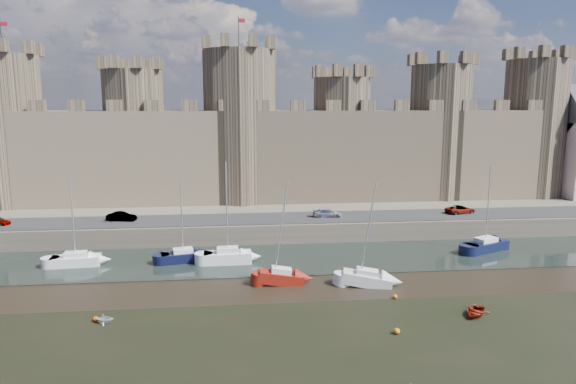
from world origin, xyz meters
The scene contains 19 objects.
ground centered at (0.00, 0.00, 0.00)m, with size 160.00×160.00×0.00m, color black.
water_channel centered at (0.00, 24.00, 0.04)m, with size 160.00×12.00×0.08m, color black.
quay centered at (0.00, 60.00, 1.25)m, with size 160.00×60.00×2.50m, color #4C443A.
road centered at (0.00, 34.00, 2.55)m, with size 160.00×7.00×0.10m, color black.
castle centered at (-0.64, 48.00, 11.67)m, with size 108.50×11.00×29.00m.
car_1 centered at (-13.64, 34.50, 3.12)m, with size 1.31×3.76×1.24m, color gray.
car_2 centered at (13.31, 34.08, 3.07)m, with size 1.59×3.91×1.13m, color gray.
car_3 centered at (32.08, 34.44, 3.08)m, with size 1.93×4.19×1.17m, color gray.
sailboat_0 centered at (-16.41, 23.83, 0.76)m, with size 5.30×2.37×9.67m.
sailboat_1 centered at (-4.85, 24.07, 0.77)m, with size 5.11×2.89×9.66m.
sailboat_2 centered at (0.13, 23.07, 0.88)m, with size 5.30×2.17×11.33m.
sailboat_3 centered at (30.97, 24.72, 0.79)m, with size 6.29×4.51×10.30m.
sailboat_4 centered at (5.49, 16.02, 0.76)m, with size 4.50×1.92×10.35m.
sailboat_5 centered at (13.78, 14.68, 0.74)m, with size 5.08×2.88×10.33m.
dinghy_3 centered at (-9.64, 8.25, 0.40)m, with size 1.30×0.80×1.51m, color silver.
dinghy_4 centered at (21.03, 6.70, 0.30)m, with size 2.09×0.61×2.93m, color maroon.
buoy_1 centered at (-10.45, 8.71, 0.22)m, with size 0.45×0.45×0.45m, color #C74208.
buoy_3 centered at (15.45, 11.00, 0.21)m, with size 0.41×0.41×0.41m, color orange.
buoy_5 centered at (13.35, 3.91, 0.24)m, with size 0.49×0.49×0.49m, color orange.
Camera 1 is at (1.11, -32.21, 17.64)m, focal length 32.00 mm.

